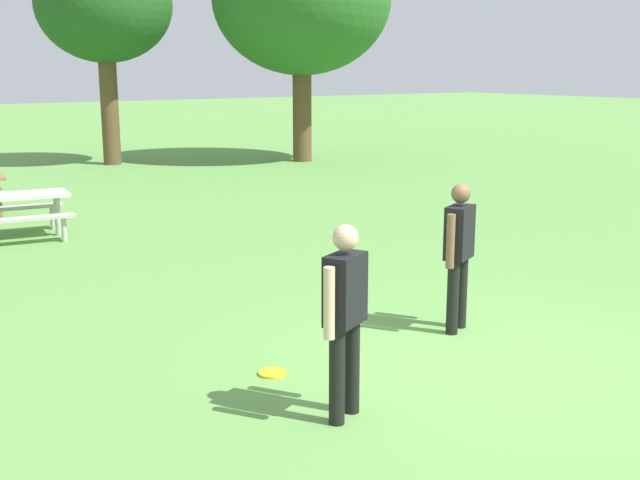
{
  "coord_description": "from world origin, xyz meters",
  "views": [
    {
      "loc": [
        -5.59,
        -5.07,
        2.86
      ],
      "look_at": [
        -0.75,
        1.92,
        1.0
      ],
      "focal_mm": 44.62,
      "sensor_mm": 36.0,
      "label": 1
    }
  ],
  "objects_px": {
    "person_thrower": "(459,247)",
    "frisbee": "(272,373)",
    "tree_far_right": "(104,6)",
    "person_catcher": "(345,309)",
    "picnic_table_near": "(16,206)"
  },
  "relations": [
    {
      "from": "person_thrower",
      "to": "frisbee",
      "type": "height_order",
      "value": "person_thrower"
    },
    {
      "from": "frisbee",
      "to": "tree_far_right",
      "type": "height_order",
      "value": "tree_far_right"
    },
    {
      "from": "person_catcher",
      "to": "picnic_table_near",
      "type": "relative_size",
      "value": 0.88
    },
    {
      "from": "person_thrower",
      "to": "frisbee",
      "type": "xyz_separation_m",
      "value": [
        -2.34,
        0.06,
        -0.93
      ]
    },
    {
      "from": "person_thrower",
      "to": "tree_far_right",
      "type": "height_order",
      "value": "tree_far_right"
    },
    {
      "from": "picnic_table_near",
      "to": "tree_far_right",
      "type": "bearing_deg",
      "value": 61.16
    },
    {
      "from": "person_thrower",
      "to": "picnic_table_near",
      "type": "bearing_deg",
      "value": 109.55
    },
    {
      "from": "person_catcher",
      "to": "tree_far_right",
      "type": "height_order",
      "value": "tree_far_right"
    },
    {
      "from": "frisbee",
      "to": "tree_far_right",
      "type": "relative_size",
      "value": 0.04
    },
    {
      "from": "person_thrower",
      "to": "person_catcher",
      "type": "bearing_deg",
      "value": -154.95
    },
    {
      "from": "person_catcher",
      "to": "frisbee",
      "type": "distance_m",
      "value": 1.48
    },
    {
      "from": "picnic_table_near",
      "to": "person_catcher",
      "type": "bearing_deg",
      "value": -87.5
    },
    {
      "from": "tree_far_right",
      "to": "person_thrower",
      "type": "bearing_deg",
      "value": -97.94
    },
    {
      "from": "person_catcher",
      "to": "picnic_table_near",
      "type": "height_order",
      "value": "person_catcher"
    },
    {
      "from": "frisbee",
      "to": "tree_far_right",
      "type": "bearing_deg",
      "value": 74.42
    }
  ]
}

